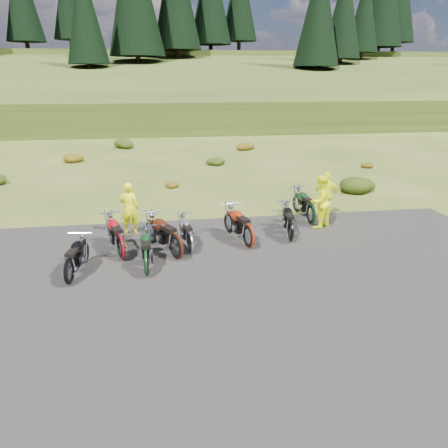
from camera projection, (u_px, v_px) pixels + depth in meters
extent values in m
plane|color=#424B19|center=(196.00, 263.00, 12.72)|extent=(300.00, 300.00, 0.00)
cube|color=black|center=(203.00, 296.00, 10.85)|extent=(20.00, 12.00, 0.04)
cube|color=#344115|center=(158.00, 96.00, 115.62)|extent=(300.00, 90.00, 9.17)
cylinder|color=black|center=(28.00, 48.00, 71.18)|extent=(0.70, 0.70, 2.20)
cylinder|color=black|center=(72.00, 45.00, 77.40)|extent=(0.70, 0.70, 2.20)
cylinder|color=black|center=(90.00, 71.00, 56.36)|extent=(0.70, 0.70, 2.20)
cone|color=black|center=(85.00, 13.00, 54.13)|extent=(5.28, 5.28, 12.00)
cylinder|color=black|center=(138.00, 63.00, 62.45)|extent=(0.70, 0.70, 2.20)
cylinder|color=black|center=(178.00, 56.00, 68.54)|extent=(0.70, 0.70, 2.20)
cylinder|color=black|center=(211.00, 50.00, 74.63)|extent=(0.70, 0.70, 2.20)
cylinder|color=black|center=(239.00, 46.00, 80.79)|extent=(0.70, 0.70, 2.20)
cylinder|color=black|center=(315.00, 73.00, 59.81)|extent=(0.70, 0.70, 2.20)
cone|color=black|center=(319.00, 10.00, 57.26)|extent=(6.16, 6.16, 14.00)
cylinder|color=black|center=(340.00, 65.00, 65.90)|extent=(0.70, 0.70, 2.20)
cone|color=black|center=(344.00, 11.00, 63.51)|extent=(5.72, 5.72, 13.00)
cylinder|color=black|center=(360.00, 58.00, 71.99)|extent=(0.70, 0.70, 2.20)
cone|color=black|center=(365.00, 12.00, 69.76)|extent=(5.28, 5.28, 12.00)
cylinder|color=black|center=(378.00, 53.00, 78.08)|extent=(0.70, 0.70, 2.20)
cylinder|color=black|center=(392.00, 48.00, 84.17)|extent=(0.70, 0.70, 2.20)
ellipsoid|color=brown|center=(73.00, 157.00, 27.23)|extent=(1.30, 1.30, 0.77)
ellipsoid|color=#23380E|center=(125.00, 142.00, 32.58)|extent=(1.56, 1.56, 0.92)
ellipsoid|color=brown|center=(170.00, 183.00, 21.20)|extent=(0.77, 0.77, 0.45)
ellipsoid|color=#23380E|center=(215.00, 160.00, 26.55)|extent=(1.03, 1.03, 0.61)
ellipsoid|color=brown|center=(245.00, 145.00, 31.90)|extent=(1.30, 1.30, 0.77)
ellipsoid|color=#23380E|center=(359.00, 182.00, 20.41)|extent=(1.56, 1.56, 0.92)
ellipsoid|color=brown|center=(365.00, 164.00, 25.86)|extent=(0.77, 0.77, 0.45)
imported|color=#ECF70D|center=(129.00, 209.00, 14.78)|extent=(0.72, 0.54, 1.79)
imported|color=#ECF70D|center=(320.00, 202.00, 15.39)|extent=(1.16, 1.10, 1.89)
imported|color=#ECF70D|center=(326.00, 195.00, 16.52)|extent=(1.08, 0.56, 1.77)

